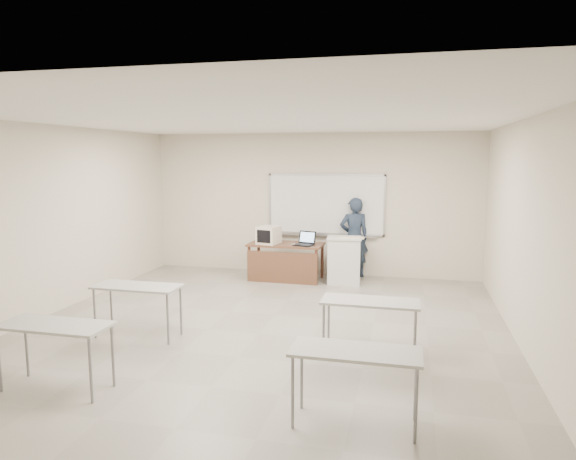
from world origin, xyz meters
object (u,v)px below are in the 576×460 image
(podium, at_px, (344,260))
(laptop, at_px, (304,242))
(instructor_desk, at_px, (285,254))
(mouse, at_px, (293,244))
(keyboard, at_px, (351,238))
(crt_monitor, at_px, (269,235))
(presenter, at_px, (354,237))
(whiteboard, at_px, (326,205))

(podium, distance_m, laptop, 0.87)
(instructor_desk, xyz_separation_m, mouse, (0.20, -0.09, 0.21))
(keyboard, bearing_deg, laptop, 177.16)
(podium, bearing_deg, keyboard, -43.83)
(crt_monitor, height_order, presenter, presenter)
(podium, distance_m, keyboard, 0.52)
(whiteboard, xyz_separation_m, podium, (0.50, -0.77, -1.01))
(laptop, distance_m, keyboard, 0.96)
(keyboard, relative_size, presenter, 0.30)
(keyboard, bearing_deg, crt_monitor, 179.36)
(crt_monitor, bearing_deg, whiteboard, 51.29)
(instructor_desk, distance_m, presenter, 1.52)
(keyboard, xyz_separation_m, presenter, (-0.03, 0.79, -0.11))
(whiteboard, height_order, keyboard, whiteboard)
(whiteboard, bearing_deg, instructor_desk, -131.27)
(whiteboard, bearing_deg, podium, -56.93)
(whiteboard, xyz_separation_m, keyboard, (0.65, -0.89, -0.53))
(mouse, relative_size, keyboard, 0.19)
(instructor_desk, bearing_deg, presenter, 28.72)
(whiteboard, relative_size, crt_monitor, 5.62)
(instructor_desk, distance_m, crt_monitor, 0.50)
(laptop, distance_m, presenter, 1.16)
(crt_monitor, xyz_separation_m, keyboard, (1.68, -0.08, 0.02))
(whiteboard, relative_size, instructor_desk, 1.65)
(mouse, bearing_deg, crt_monitor, 148.16)
(instructor_desk, relative_size, mouse, 16.35)
(mouse, bearing_deg, instructor_desk, 132.59)
(presenter, bearing_deg, keyboard, 76.41)
(mouse, relative_size, presenter, 0.06)
(crt_monitor, height_order, laptop, crt_monitor)
(crt_monitor, xyz_separation_m, mouse, (0.53, -0.08, -0.16))
(podium, relative_size, laptop, 2.56)
(podium, distance_m, presenter, 0.77)
(whiteboard, height_order, podium, whiteboard)
(podium, height_order, laptop, laptop)
(instructor_desk, bearing_deg, laptop, -0.45)
(whiteboard, xyz_separation_m, instructor_desk, (-0.70, -0.80, -0.93))
(podium, bearing_deg, crt_monitor, 176.41)
(keyboard, bearing_deg, presenter, 94.28)
(podium, bearing_deg, presenter, 74.69)
(presenter, bearing_deg, mouse, 19.12)
(laptop, relative_size, mouse, 3.97)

